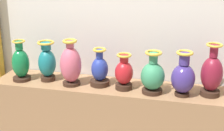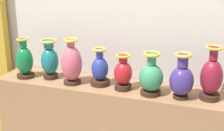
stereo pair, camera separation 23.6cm
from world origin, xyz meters
name	(u,v)px [view 2 (the right image)]	position (x,y,z in m)	size (l,w,h in m)	color
back_wall	(122,8)	(0.00, 0.25, 1.51)	(3.31, 0.14, 2.99)	silver
vase_emerald	(25,61)	(-0.76, -0.06, 1.08)	(0.15, 0.15, 0.34)	#382319
vase_teal	(50,60)	(-0.55, -0.01, 1.09)	(0.15, 0.15, 0.33)	#382319
vase_rose	(72,63)	(-0.32, -0.06, 1.10)	(0.17, 0.17, 0.37)	#382319
vase_cobalt	(100,70)	(-0.10, -0.01, 1.06)	(0.16, 0.16, 0.31)	#382319
vase_crimson	(123,74)	(0.11, -0.04, 1.06)	(0.14, 0.14, 0.29)	#382319
vase_jade	(151,77)	(0.33, -0.07, 1.07)	(0.18, 0.18, 0.33)	#382319
vase_indigo	(182,79)	(0.55, -0.06, 1.08)	(0.18, 0.18, 0.34)	#382319
vase_burgundy	(211,77)	(0.76, -0.01, 1.10)	(0.16, 0.16, 0.40)	#382319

